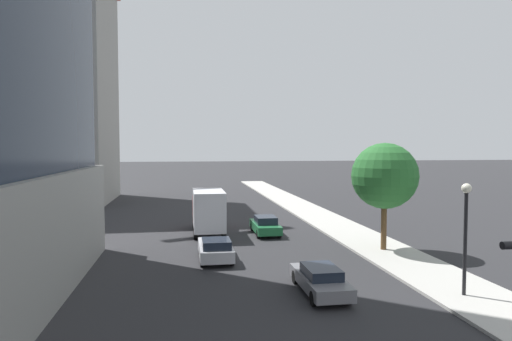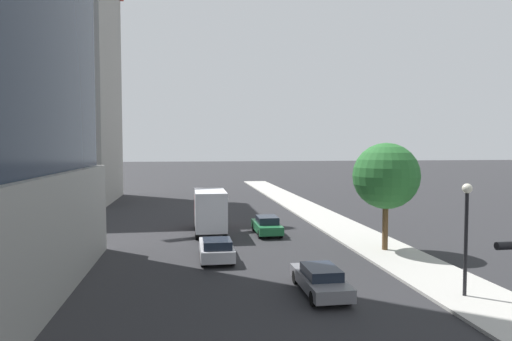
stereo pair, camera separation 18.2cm
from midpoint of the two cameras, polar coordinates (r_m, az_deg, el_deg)
The scene contains 8 objects.
sidewalk at distance 27.83m, azimuth 18.96°, elevation -11.00°, with size 4.07×120.00×0.15m, color #B2AFA8.
construction_building at distance 59.65m, azimuth -24.15°, elevation 12.11°, with size 13.68×16.98×38.48m.
street_lamp at distance 21.81m, azimuth 25.59°, elevation -5.86°, with size 0.44×0.44×5.00m.
street_tree at distance 29.54m, azimuth 16.50°, elevation -0.70°, with size 4.23×4.23×6.86m.
car_green at distance 34.51m, azimuth 1.56°, elevation -7.04°, with size 1.81×4.40×1.42m.
car_gray at distance 21.25m, azimuth 8.49°, elevation -13.66°, with size 1.75×4.63×1.29m.
car_silver at distance 26.94m, azimuth -4.91°, elevation -9.96°, with size 1.92×4.38×1.40m.
box_truck at distance 34.67m, azimuth -5.81°, elevation -5.03°, with size 2.31×6.76×3.45m.
Camera 2 is at (-3.91, -3.89, 6.77)m, focal length 31.19 mm.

